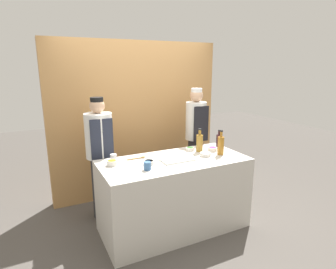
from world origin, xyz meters
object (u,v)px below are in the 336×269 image
Objects in this scene: sauce_bowl_red at (205,154)px; cup_blue at (147,166)px; chef_left at (100,155)px; bottle_amber at (221,145)px; bottle_wine at (219,141)px; cutting_board at (177,159)px; wooden_spoon at (139,158)px; sauce_bowl_purple at (213,149)px; chef_right at (196,138)px; bottle_vinegar at (200,143)px; cup_steel at (114,158)px; sauce_bowl_orange at (112,163)px; sauce_bowl_yellow at (149,162)px; sauce_bowl_green at (190,149)px.

sauce_bowl_red is 0.85m from cup_blue.
cup_blue is at bearing -69.57° from chef_left.
bottle_wine is (0.17, 0.27, -0.03)m from bottle_amber.
cutting_board is at bearing 17.08° from cup_blue.
wooden_spoon is at bearing 160.71° from sauce_bowl_red.
cutting_board is 1.55× the size of bottle_wine.
chef_right reaches higher than sauce_bowl_purple.
cup_steel is (-1.13, 0.14, -0.08)m from bottle_vinegar.
bottle_amber is (1.36, -0.23, 0.09)m from sauce_bowl_orange.
bottle_amber is 1.27× the size of bottle_wine.
sauce_bowl_purple reaches higher than sauce_bowl_red.
bottle_wine is at bearing 10.11° from sauce_bowl_yellow.
cup_blue reaches higher than sauce_bowl_orange.
bottle_amber is 3.55× the size of cup_blue.
bottle_vinegar is 1.14m from cup_steel.
bottle_vinegar is (0.80, 0.17, 0.10)m from sauce_bowl_yellow.
bottle_amber is 3.89× the size of cup_steel.
sauce_bowl_green is at bearing 5.12° from sauce_bowl_orange.
sauce_bowl_orange reaches higher than sauce_bowl_yellow.
cutting_board is at bearing -43.52° from chef_left.
sauce_bowl_orange is 0.44m from cup_blue.
bottle_wine reaches higher than sauce_bowl_purple.
bottle_amber reaches higher than sauce_bowl_red.
cutting_board is at bearing -33.47° from wooden_spoon.
sauce_bowl_red is 1.63× the size of cup_steel.
bottle_amber reaches higher than bottle_wine.
wooden_spoon is (-0.39, 0.26, 0.00)m from cutting_board.
sauce_bowl_red is (0.05, -0.29, -0.00)m from sauce_bowl_green.
bottle_vinegar is 3.77× the size of cup_steel.
chef_left reaches higher than sauce_bowl_orange.
chef_right is at bearing 45.38° from cutting_board.
bottle_wine is (0.17, 0.09, 0.07)m from sauce_bowl_purple.
chef_left is at bearing 119.27° from sauce_bowl_yellow.
sauce_bowl_yellow is 0.49× the size of wooden_spoon.
sauce_bowl_purple is 0.08× the size of chef_left.
bottle_wine is at bearing -7.96° from sauce_bowl_green.
sauce_bowl_orange reaches higher than sauce_bowl_red.
sauce_bowl_purple reaches higher than sauce_bowl_green.
sauce_bowl_purple is 0.49× the size of bottle_wine.
chef_right reaches higher than sauce_bowl_red.
chef_right is (1.16, 0.86, -0.03)m from cup_blue.
sauce_bowl_green is 0.06× the size of chef_right.
chef_left reaches higher than cutting_board.
sauce_bowl_green is 0.43m from bottle_amber.
chef_right is at bearing 50.76° from sauce_bowl_green.
sauce_bowl_orange is 1.53m from bottle_wine.
sauce_bowl_purple is at bearing -7.83° from wooden_spoon.
cup_steel reaches higher than sauce_bowl_yellow.
sauce_bowl_purple is 0.20m from bottle_wine.
wooden_spoon is 0.14× the size of chef_right.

